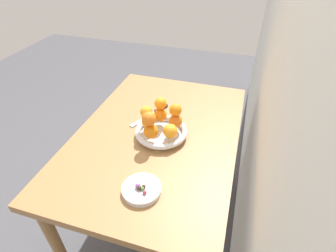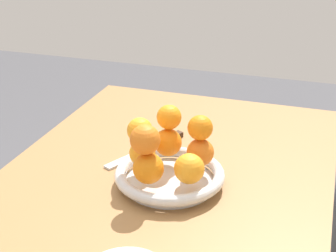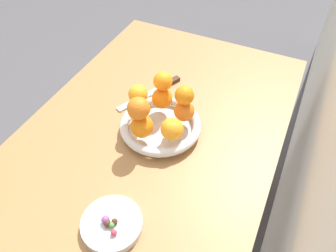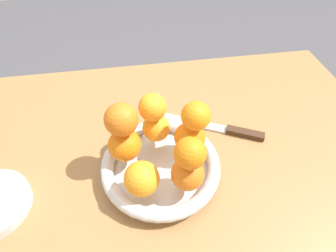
{
  "view_description": "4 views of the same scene",
  "coord_description": "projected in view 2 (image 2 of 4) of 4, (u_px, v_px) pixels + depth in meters",
  "views": [
    {
      "loc": [
        0.93,
        0.33,
        1.53
      ],
      "look_at": [
        0.02,
        0.06,
        0.81
      ],
      "focal_mm": 28.0,
      "sensor_mm": 36.0,
      "label": 1
    },
    {
      "loc": [
        0.97,
        0.33,
        1.34
      ],
      "look_at": [
        -0.02,
        0.01,
        0.87
      ],
      "focal_mm": 55.0,
      "sensor_mm": 36.0,
      "label": 2
    },
    {
      "loc": [
        0.63,
        0.33,
        1.49
      ],
      "look_at": [
        0.04,
        0.06,
        0.8
      ],
      "focal_mm": 35.0,
      "sensor_mm": 36.0,
      "label": 3
    },
    {
      "loc": [
        0.05,
        0.33,
        1.22
      ],
      "look_at": [
        -0.01,
        -0.01,
        0.84
      ],
      "focal_mm": 28.0,
      "sensor_mm": 36.0,
      "label": 4
    }
  ],
  "objects": [
    {
      "name": "orange_5",
      "position": [
        145.0,
        140.0,
        1.06
      ],
      "size": [
        0.06,
        0.06,
        0.06
      ],
      "primitive_type": "sphere",
      "color": "orange",
      "rests_on": "orange_1"
    },
    {
      "name": "orange_4",
      "position": [
        170.0,
        143.0,
        1.19
      ],
      "size": [
        0.06,
        0.06,
        0.06
      ],
      "primitive_type": "sphere",
      "color": "orange",
      "rests_on": "fruit_bowl"
    },
    {
      "name": "orange_6",
      "position": [
        171.0,
        117.0,
        1.18
      ],
      "size": [
        0.06,
        0.06,
        0.06
      ],
      "primitive_type": "sphere",
      "color": "orange",
      "rests_on": "orange_4"
    },
    {
      "name": "knife",
      "position": [
        153.0,
        147.0,
        1.33
      ],
      "size": [
        0.24,
        0.13,
        0.01
      ],
      "color": "#3F2819",
      "rests_on": "dining_table"
    },
    {
      "name": "fruit_bowl",
      "position": [
        170.0,
        176.0,
        1.15
      ],
      "size": [
        0.25,
        0.25,
        0.04
      ],
      "color": "silver",
      "rests_on": "dining_table"
    },
    {
      "name": "orange_0",
      "position": [
        142.0,
        153.0,
        1.15
      ],
      "size": [
        0.06,
        0.06,
        0.06
      ],
      "primitive_type": "sphere",
      "color": "orange",
      "rests_on": "fruit_bowl"
    },
    {
      "name": "orange_7",
      "position": [
        200.0,
        128.0,
        1.13
      ],
      "size": [
        0.06,
        0.06,
        0.06
      ],
      "primitive_type": "sphere",
      "color": "orange",
      "rests_on": "orange_3"
    },
    {
      "name": "orange_2",
      "position": [
        189.0,
        169.0,
        1.08
      ],
      "size": [
        0.07,
        0.07,
        0.07
      ],
      "primitive_type": "sphere",
      "color": "orange",
      "rests_on": "fruit_bowl"
    },
    {
      "name": "orange_1",
      "position": [
        150.0,
        169.0,
        1.08
      ],
      "size": [
        0.07,
        0.07,
        0.07
      ],
      "primitive_type": "sphere",
      "color": "orange",
      "rests_on": "fruit_bowl"
    },
    {
      "name": "orange_3",
      "position": [
        200.0,
        152.0,
        1.15
      ],
      "size": [
        0.06,
        0.06,
        0.06
      ],
      "primitive_type": "sphere",
      "color": "orange",
      "rests_on": "fruit_bowl"
    },
    {
      "name": "dining_table",
      "position": [
        162.0,
        212.0,
        1.22
      ],
      "size": [
        1.1,
        0.76,
        0.74
      ],
      "color": "#9E7042",
      "rests_on": "ground_plane"
    },
    {
      "name": "orange_8",
      "position": [
        140.0,
        130.0,
        1.12
      ],
      "size": [
        0.06,
        0.06,
        0.06
      ],
      "primitive_type": "sphere",
      "color": "orange",
      "rests_on": "orange_0"
    }
  ]
}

